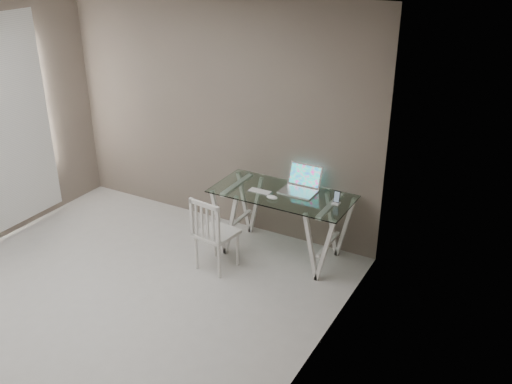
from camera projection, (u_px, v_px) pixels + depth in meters
room at (64, 142)px, 4.65m from camera, size 4.50×4.52×2.71m
desk at (281, 223)px, 6.18m from camera, size 1.50×0.70×0.75m
chair at (212, 231)px, 5.87m from camera, size 0.42×0.42×0.84m
laptop at (301, 185)px, 6.08m from camera, size 0.37×0.35×0.25m
keyboard at (260, 191)px, 6.07m from camera, size 0.26×0.11×0.01m
mouse at (272, 197)px, 5.90m from camera, size 0.12×0.07×0.04m
phone_dock at (336, 200)px, 5.78m from camera, size 0.08×0.08×0.14m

